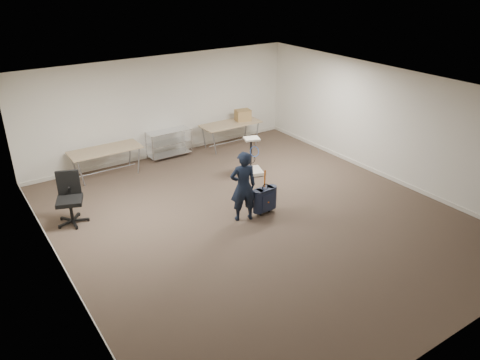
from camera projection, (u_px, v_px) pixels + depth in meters
ground at (256, 218)px, 10.16m from camera, size 9.00×9.00×0.00m
room_shell at (222, 192)px, 11.18m from camera, size 8.00×9.00×9.00m
folding_table_left at (105, 151)px, 11.88m from camera, size 1.80×0.75×0.73m
folding_table_right at (231, 125)px, 13.80m from camera, size 1.80×0.75×0.73m
wire_shelf at (169, 142)px, 13.13m from camera, size 1.22×0.47×0.80m
person at (243, 186)px, 9.78m from camera, size 0.65×0.53×1.56m
suitcase at (265, 199)px, 10.18m from camera, size 0.39×0.23×1.04m
office_chair at (71, 208)px, 9.87m from camera, size 0.67×0.68×1.11m
equipment_cart at (251, 164)px, 12.17m from camera, size 0.69×0.69×0.99m
cardboard_box at (243, 115)px, 13.95m from camera, size 0.49×0.40×0.33m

